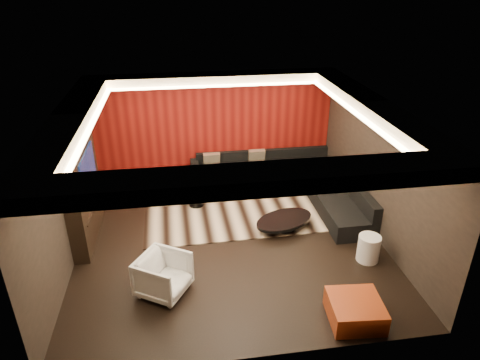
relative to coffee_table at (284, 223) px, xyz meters
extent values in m
cube|color=black|center=(-1.19, -0.25, -0.14)|extent=(6.00, 6.00, 0.02)
cube|color=silver|center=(-1.19, -0.25, 2.68)|extent=(6.00, 6.00, 0.02)
cube|color=black|center=(-1.19, 2.76, 1.27)|extent=(6.00, 0.02, 2.80)
cube|color=black|center=(-4.20, -0.25, 1.27)|extent=(0.02, 6.00, 2.80)
cube|color=black|center=(1.82, -0.25, 1.27)|extent=(0.02, 6.00, 2.80)
cube|color=#6B0C0A|center=(-1.19, 2.72, 1.27)|extent=(5.98, 0.05, 2.78)
cube|color=silver|center=(-1.19, 2.45, 2.56)|extent=(6.00, 0.60, 0.22)
cube|color=silver|center=(-1.19, -2.95, 2.56)|extent=(6.00, 0.60, 0.22)
cube|color=silver|center=(-3.89, -0.25, 2.56)|extent=(0.60, 4.80, 0.22)
cube|color=silver|center=(1.51, -0.25, 2.56)|extent=(0.60, 4.80, 0.22)
cube|color=#FFD899|center=(-1.19, 2.11, 2.47)|extent=(4.80, 0.08, 0.04)
cube|color=#FFD899|center=(-1.19, -2.61, 2.47)|extent=(4.80, 0.08, 0.04)
cube|color=#FFD899|center=(-3.55, -0.25, 2.47)|extent=(0.08, 4.80, 0.04)
cube|color=#FFD899|center=(1.17, -0.25, 2.47)|extent=(0.08, 4.80, 0.04)
cube|color=black|center=(-4.04, 0.35, 0.97)|extent=(0.30, 2.00, 2.20)
cube|color=black|center=(-3.88, 0.35, 1.32)|extent=(0.04, 1.30, 0.80)
cube|color=black|center=(-3.88, 0.35, 0.57)|extent=(0.04, 1.60, 0.04)
cube|color=beige|center=(-0.98, 1.18, -0.12)|extent=(4.06, 3.08, 0.02)
cylinder|color=black|center=(0.00, 0.00, 0.00)|extent=(1.73, 1.73, 0.22)
cylinder|color=black|center=(-1.79, 1.26, 0.09)|extent=(0.36, 0.36, 0.40)
ellipsoid|color=beige|center=(-2.24, 2.08, 0.07)|extent=(0.83, 0.83, 0.37)
cylinder|color=white|center=(1.31, -1.31, 0.13)|extent=(0.47, 0.47, 0.52)
cube|color=#993713|center=(0.46, -2.75, 0.05)|extent=(0.87, 0.87, 0.36)
imported|color=silver|center=(-2.50, -1.65, 0.23)|extent=(1.07, 1.06, 0.71)
cube|color=black|center=(0.06, 2.30, 0.07)|extent=(3.50, 0.90, 0.40)
cube|color=black|center=(0.06, 2.65, 0.44)|extent=(3.50, 0.20, 0.35)
cube|color=black|center=(1.36, 0.55, 0.07)|extent=(0.90, 2.60, 0.40)
cube|color=black|center=(1.71, 0.55, 0.44)|extent=(0.20, 2.60, 0.35)
cube|color=black|center=(-1.74, 2.30, 0.17)|extent=(0.20, 0.90, 0.60)
cube|color=#BFAA8C|center=(1.57, 1.16, 0.49)|extent=(0.12, 0.50, 0.50)
cube|color=#BFAA8C|center=(-1.31, 2.43, 0.49)|extent=(0.42, 0.20, 0.44)
cube|color=#BFAA8C|center=(-0.14, 2.48, 0.49)|extent=(0.42, 0.20, 0.44)
camera|label=1|loc=(-2.09, -7.52, 4.84)|focal=32.00mm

